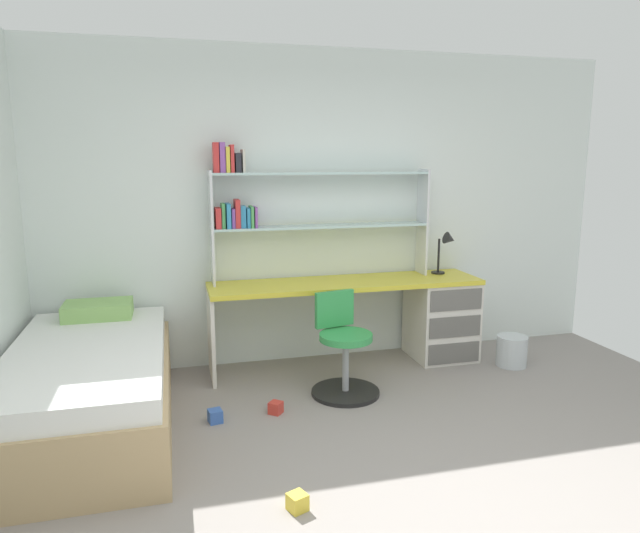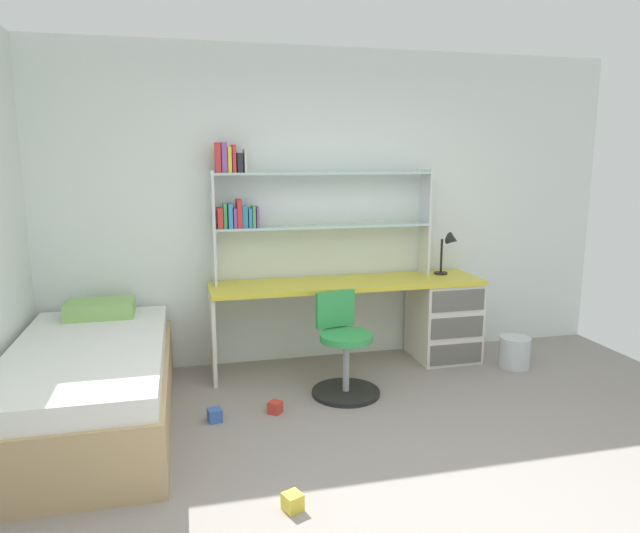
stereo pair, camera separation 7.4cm
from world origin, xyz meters
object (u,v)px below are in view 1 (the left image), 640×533
toy_block_blue_2 (215,416)px  bed_platform (89,388)px  desk (415,313)px  toy_block_red_0 (276,408)px  bookshelf_hutch (289,202)px  swivel_chair (344,355)px  toy_block_yellow_1 (297,502)px  desk_lamp (447,246)px  waste_bin (512,351)px

toy_block_blue_2 → bed_platform: bearing=171.4°
desk → toy_block_red_0: bearing=-150.6°
desk → bed_platform: size_ratio=1.17×
toy_block_blue_2 → bookshelf_hutch: bearing=53.2°
swivel_chair → toy_block_yellow_1: (-0.66, -1.37, -0.26)m
desk_lamp → toy_block_red_0: desk_lamp is taller
toy_block_yellow_1 → toy_block_blue_2: 1.16m
swivel_chair → toy_block_blue_2: size_ratio=8.58×
toy_block_yellow_1 → bed_platform: bearing=132.6°
swivel_chair → toy_block_blue_2: swivel_chair is taller
toy_block_red_0 → toy_block_yellow_1: (-0.10, -1.14, 0.00)m
desk_lamp → bed_platform: 3.13m
desk → waste_bin: (0.75, -0.37, -0.29)m
desk_lamp → bookshelf_hutch: bearing=176.3°
toy_block_red_0 → desk: bearing=29.4°
bookshelf_hutch → waste_bin: bookshelf_hutch is taller
swivel_chair → toy_block_blue_2: 1.06m
bookshelf_hutch → bed_platform: (-1.53, -0.86, -1.13)m
bed_platform → toy_block_blue_2: 0.85m
toy_block_yellow_1 → toy_block_blue_2: size_ratio=1.00×
bookshelf_hutch → toy_block_yellow_1: (-0.40, -2.09, -1.36)m
desk_lamp → toy_block_red_0: bearing=-153.5°
waste_bin → toy_block_blue_2: size_ratio=2.95×
toy_block_blue_2 → desk_lamp: bearing=22.5°
toy_block_red_0 → toy_block_yellow_1: toy_block_yellow_1 is taller
waste_bin → desk: bearing=153.7°
toy_block_blue_2 → waste_bin: bearing=9.9°
bookshelf_hutch → toy_block_yellow_1: size_ratio=20.87×
desk → toy_block_red_0: 1.65m
desk → toy_block_yellow_1: desk is taller
bookshelf_hutch → waste_bin: (1.84, -0.53, -1.28)m
desk → waste_bin: 0.89m
bed_platform → toy_block_red_0: bed_platform is taller
desk → toy_block_yellow_1: size_ratio=25.84×
toy_block_red_0 → bookshelf_hutch: bearing=72.0°
bed_platform → desk_lamp: bearing=14.6°
toy_block_red_0 → swivel_chair: bearing=21.8°
bookshelf_hutch → toy_block_blue_2: (-0.73, -0.98, -1.36)m
bed_platform → waste_bin: (3.38, 0.33, -0.15)m
waste_bin → bed_platform: bearing=-174.4°
waste_bin → bookshelf_hutch: bearing=164.0°
desk → swivel_chair: (-0.83, -0.56, -0.13)m
bookshelf_hutch → desk_lamp: size_ratio=4.88×
waste_bin → toy_block_yellow_1: waste_bin is taller
toy_block_yellow_1 → desk_lamp: bearing=47.7°
bookshelf_hutch → swivel_chair: bearing=-70.0°
waste_bin → toy_block_blue_2: bearing=-170.1°
waste_bin → toy_block_yellow_1: bearing=-145.2°
desk_lamp → waste_bin: size_ratio=1.45×
desk → desk_lamp: desk_lamp is taller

